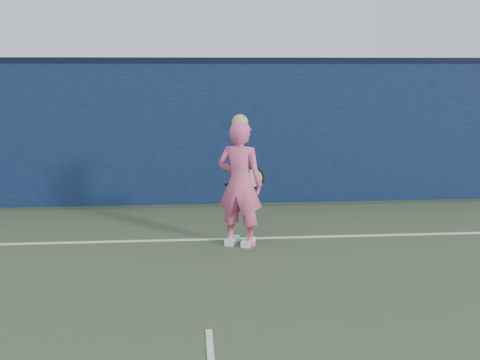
{
  "coord_description": "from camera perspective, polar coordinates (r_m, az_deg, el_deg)",
  "views": [
    {
      "loc": [
        -0.15,
        -4.3,
        2.46
      ],
      "look_at": [
        0.53,
        3.72,
        0.92
      ],
      "focal_mm": 45.0,
      "sensor_mm": 36.0,
      "label": 1
    }
  ],
  "objects": [
    {
      "name": "backstop_wall",
      "position": [
        10.87,
        -4.0,
        4.38
      ],
      "size": [
        24.0,
        0.4,
        2.5
      ],
      "primitive_type": "cube",
      "color": "black",
      "rests_on": "ground"
    },
    {
      "name": "racket",
      "position": [
        8.64,
        1.08,
        0.15
      ],
      "size": [
        0.58,
        0.18,
        0.32
      ],
      "rotation": [
        0.0,
        0.0,
        -0.34
      ],
      "color": "black",
      "rests_on": "ground"
    },
    {
      "name": "player",
      "position": [
        8.21,
        -0.0,
        -0.32
      ],
      "size": [
        0.75,
        0.64,
        1.82
      ],
      "rotation": [
        0.0,
        0.0,
        2.71
      ],
      "color": "#E7598A",
      "rests_on": "ground"
    },
    {
      "name": "wall_cap",
      "position": [
        10.8,
        -4.09,
        11.25
      ],
      "size": [
        24.0,
        0.42,
        0.1
      ],
      "primitive_type": "cube",
      "color": "black",
      "rests_on": "backstop_wall"
    }
  ]
}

